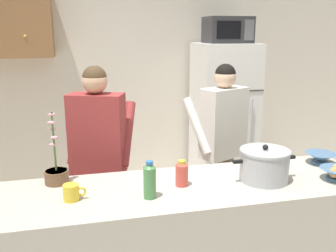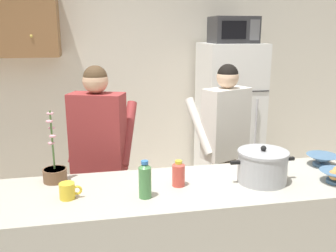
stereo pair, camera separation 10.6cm
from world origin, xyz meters
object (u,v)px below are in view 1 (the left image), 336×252
at_px(empty_bowl, 320,157).
at_px(bottle_mid_counter, 150,180).
at_px(person_near_pot, 98,145).
at_px(cooking_pot, 264,165).
at_px(refrigerator, 223,120).
at_px(microwave, 228,30).
at_px(potted_orchid, 56,173).
at_px(person_by_sink, 222,133).
at_px(bottle_near_edge, 182,173).
at_px(coffee_mug, 72,192).

height_order(empty_bowl, bottle_mid_counter, bottle_mid_counter).
relative_size(person_near_pot, cooking_pot, 3.75).
height_order(refrigerator, person_near_pot, refrigerator).
relative_size(microwave, person_near_pot, 0.30).
height_order(person_near_pot, potted_orchid, person_near_pot).
distance_m(person_by_sink, cooking_pot, 0.92).
xyz_separation_m(empty_bowl, bottle_near_edge, (-1.09, -0.15, 0.04)).
bearing_deg(person_near_pot, cooking_pot, -36.07).
height_order(person_near_pot, bottle_mid_counter, person_near_pot).
xyz_separation_m(cooking_pot, potted_orchid, (-1.31, 0.26, -0.03)).
relative_size(bottle_near_edge, potted_orchid, 0.36).
xyz_separation_m(empty_bowl, bottle_mid_counter, (-1.32, -0.28, 0.06)).
relative_size(microwave, potted_orchid, 1.02).
height_order(microwave, potted_orchid, microwave).
relative_size(empty_bowl, potted_orchid, 0.47).
bearing_deg(microwave, refrigerator, 90.07).
bearing_deg(microwave, coffee_mug, -131.90).
distance_m(person_near_pot, bottle_near_edge, 0.85).
relative_size(person_near_pot, potted_orchid, 3.46).
height_order(person_near_pot, cooking_pot, person_near_pot).
bearing_deg(person_by_sink, cooking_pot, -94.66).
relative_size(coffee_mug, empty_bowl, 0.59).
bearing_deg(bottle_near_edge, coffee_mug, -175.15).
bearing_deg(bottle_near_edge, person_near_pot, 124.17).
height_order(cooking_pot, bottle_mid_counter, cooking_pot).
bearing_deg(bottle_near_edge, person_by_sink, 54.93).
relative_size(person_by_sink, bottle_mid_counter, 7.07).
distance_m(refrigerator, empty_bowl, 1.69).
bearing_deg(person_near_pot, bottle_near_edge, -55.83).
bearing_deg(bottle_near_edge, cooking_pot, -4.18).
relative_size(person_by_sink, empty_bowl, 7.20).
height_order(microwave, person_by_sink, microwave).
height_order(person_by_sink, cooking_pot, person_by_sink).
bearing_deg(person_near_pot, potted_orchid, -121.20).
xyz_separation_m(coffee_mug, bottle_near_edge, (0.67, 0.06, 0.03)).
relative_size(person_by_sink, bottle_near_edge, 9.58).
bearing_deg(bottle_mid_counter, empty_bowl, 11.94).
distance_m(person_by_sink, bottle_near_edge, 1.07).
bearing_deg(microwave, person_by_sink, -112.86).
xyz_separation_m(cooking_pot, bottle_mid_counter, (-0.77, -0.09, 0.01)).
xyz_separation_m(person_by_sink, bottle_mid_counter, (-0.84, -1.00, 0.04)).
bearing_deg(coffee_mug, bottle_mid_counter, -9.20).
relative_size(refrigerator, coffee_mug, 13.21).
bearing_deg(person_by_sink, microwave, 67.14).
xyz_separation_m(microwave, coffee_mug, (-1.68, -1.87, -0.90)).
height_order(cooking_pot, empty_bowl, cooking_pot).
distance_m(person_near_pot, potted_orchid, 0.56).
bearing_deg(empty_bowl, potted_orchid, 177.79).
distance_m(refrigerator, potted_orchid, 2.40).
xyz_separation_m(cooking_pot, empty_bowl, (0.55, 0.19, -0.06)).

